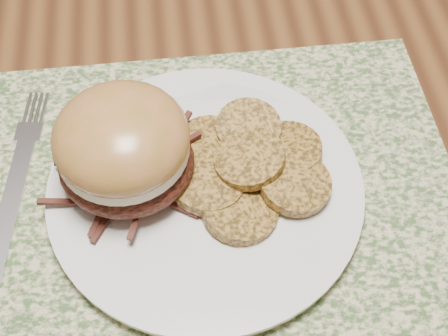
% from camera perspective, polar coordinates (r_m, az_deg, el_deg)
% --- Properties ---
extents(ground, '(3.50, 3.50, 0.00)m').
position_cam_1_polar(ground, '(1.35, -1.39, -10.10)').
color(ground, '#512D1C').
rests_on(ground, ground).
extents(dining_table, '(1.50, 0.90, 0.75)m').
position_cam_1_polar(dining_table, '(0.79, -2.38, 10.58)').
color(dining_table, brown).
rests_on(dining_table, ground).
extents(placemat, '(0.45, 0.33, 0.00)m').
position_cam_1_polar(placemat, '(0.56, -1.41, -1.94)').
color(placemat, '#3D5A2E').
rests_on(placemat, dining_table).
extents(dinner_plate, '(0.26, 0.26, 0.02)m').
position_cam_1_polar(dinner_plate, '(0.55, -1.70, -1.97)').
color(dinner_plate, silver).
rests_on(dinner_plate, placemat).
extents(pork_sandwich, '(0.14, 0.13, 0.09)m').
position_cam_1_polar(pork_sandwich, '(0.52, -9.19, 1.82)').
color(pork_sandwich, black).
rests_on(pork_sandwich, dinner_plate).
extents(roasted_potatoes, '(0.15, 0.16, 0.04)m').
position_cam_1_polar(roasted_potatoes, '(0.54, 2.22, 0.23)').
color(roasted_potatoes, olive).
rests_on(roasted_potatoes, dinner_plate).
extents(fork, '(0.05, 0.21, 0.00)m').
position_cam_1_polar(fork, '(0.59, -18.35, -0.90)').
color(fork, silver).
rests_on(fork, placemat).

